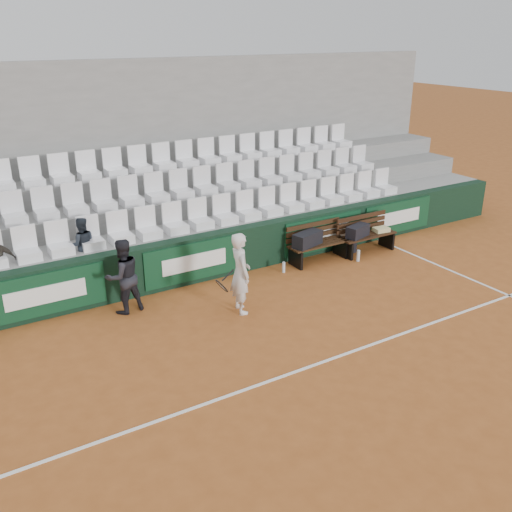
{
  "coord_description": "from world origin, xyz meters",
  "views": [
    {
      "loc": [
        -4.82,
        -6.22,
        5.04
      ],
      "look_at": [
        0.44,
        2.4,
        1.0
      ],
      "focal_mm": 40.0,
      "sensor_mm": 36.0,
      "label": 1
    }
  ],
  "objects_px": {
    "sports_bag_ground": "(346,247)",
    "ball_kid": "(123,276)",
    "bench_left": "(319,252)",
    "bench_right": "(367,243)",
    "sports_bag_left": "(307,239)",
    "spectator_c": "(80,223)",
    "tennis_player": "(240,273)",
    "water_bottle_far": "(358,256)",
    "sports_bag_right": "(358,231)",
    "water_bottle_near": "(284,267)"
  },
  "relations": [
    {
      "from": "ball_kid",
      "to": "tennis_player",
      "type": "bearing_deg",
      "value": 140.3
    },
    {
      "from": "sports_bag_right",
      "to": "sports_bag_ground",
      "type": "bearing_deg",
      "value": 114.57
    },
    {
      "from": "tennis_player",
      "to": "sports_bag_right",
      "type": "bearing_deg",
      "value": 16.02
    },
    {
      "from": "bench_left",
      "to": "sports_bag_right",
      "type": "distance_m",
      "value": 1.1
    },
    {
      "from": "tennis_player",
      "to": "spectator_c",
      "type": "height_order",
      "value": "spectator_c"
    },
    {
      "from": "sports_bag_left",
      "to": "water_bottle_far",
      "type": "relative_size",
      "value": 2.71
    },
    {
      "from": "water_bottle_far",
      "to": "bench_left",
      "type": "bearing_deg",
      "value": 148.27
    },
    {
      "from": "sports_bag_left",
      "to": "water_bottle_near",
      "type": "xyz_separation_m",
      "value": [
        -0.73,
        -0.13,
        -0.49
      ]
    },
    {
      "from": "bench_left",
      "to": "sports_bag_left",
      "type": "relative_size",
      "value": 2.02
    },
    {
      "from": "sports_bag_left",
      "to": "sports_bag_ground",
      "type": "height_order",
      "value": "sports_bag_left"
    },
    {
      "from": "sports_bag_right",
      "to": "spectator_c",
      "type": "relative_size",
      "value": 0.56
    },
    {
      "from": "bench_left",
      "to": "bench_right",
      "type": "bearing_deg",
      "value": -5.82
    },
    {
      "from": "sports_bag_right",
      "to": "tennis_player",
      "type": "xyz_separation_m",
      "value": [
        -3.83,
        -1.1,
        0.2
      ]
    },
    {
      "from": "bench_left",
      "to": "sports_bag_right",
      "type": "bearing_deg",
      "value": -7.75
    },
    {
      "from": "bench_left",
      "to": "tennis_player",
      "type": "bearing_deg",
      "value": -156.13
    },
    {
      "from": "sports_bag_ground",
      "to": "water_bottle_far",
      "type": "height_order",
      "value": "water_bottle_far"
    },
    {
      "from": "sports_bag_left",
      "to": "ball_kid",
      "type": "xyz_separation_m",
      "value": [
        -4.35,
        -0.11,
        0.12
      ]
    },
    {
      "from": "sports_bag_ground",
      "to": "bench_right",
      "type": "bearing_deg",
      "value": -29.86
    },
    {
      "from": "bench_left",
      "to": "sports_bag_left",
      "type": "xyz_separation_m",
      "value": [
        -0.33,
        0.0,
        0.38
      ]
    },
    {
      "from": "sports_bag_ground",
      "to": "water_bottle_far",
      "type": "bearing_deg",
      "value": -102.25
    },
    {
      "from": "sports_bag_left",
      "to": "ball_kid",
      "type": "relative_size",
      "value": 0.51
    },
    {
      "from": "sports_bag_left",
      "to": "tennis_player",
      "type": "distance_m",
      "value": 2.77
    },
    {
      "from": "bench_right",
      "to": "tennis_player",
      "type": "distance_m",
      "value": 4.33
    },
    {
      "from": "sports_bag_ground",
      "to": "sports_bag_right",
      "type": "bearing_deg",
      "value": -65.43
    },
    {
      "from": "bench_left",
      "to": "water_bottle_near",
      "type": "bearing_deg",
      "value": -173.14
    },
    {
      "from": "sports_bag_left",
      "to": "ball_kid",
      "type": "height_order",
      "value": "ball_kid"
    },
    {
      "from": "bench_left",
      "to": "spectator_c",
      "type": "distance_m",
      "value": 5.36
    },
    {
      "from": "bench_left",
      "to": "sports_bag_ground",
      "type": "xyz_separation_m",
      "value": [
        0.91,
        0.11,
        -0.09
      ]
    },
    {
      "from": "bench_left",
      "to": "sports_bag_left",
      "type": "height_order",
      "value": "sports_bag_left"
    },
    {
      "from": "sports_bag_right",
      "to": "water_bottle_near",
      "type": "relative_size",
      "value": 2.51
    },
    {
      "from": "sports_bag_ground",
      "to": "ball_kid",
      "type": "relative_size",
      "value": 0.3
    },
    {
      "from": "sports_bag_ground",
      "to": "ball_kid",
      "type": "height_order",
      "value": "ball_kid"
    },
    {
      "from": "water_bottle_near",
      "to": "ball_kid",
      "type": "distance_m",
      "value": 3.67
    },
    {
      "from": "tennis_player",
      "to": "bench_right",
      "type": "bearing_deg",
      "value": 14.9
    },
    {
      "from": "water_bottle_near",
      "to": "tennis_player",
      "type": "distance_m",
      "value": 2.17
    },
    {
      "from": "sports_bag_right",
      "to": "water_bottle_near",
      "type": "distance_m",
      "value": 2.14
    },
    {
      "from": "sports_bag_left",
      "to": "water_bottle_near",
      "type": "height_order",
      "value": "sports_bag_left"
    },
    {
      "from": "sports_bag_left",
      "to": "spectator_c",
      "type": "relative_size",
      "value": 0.68
    },
    {
      "from": "bench_left",
      "to": "spectator_c",
      "type": "height_order",
      "value": "spectator_c"
    },
    {
      "from": "bench_right",
      "to": "ball_kid",
      "type": "relative_size",
      "value": 1.03
    },
    {
      "from": "water_bottle_near",
      "to": "bench_right",
      "type": "bearing_deg",
      "value": -0.23
    },
    {
      "from": "ball_kid",
      "to": "spectator_c",
      "type": "height_order",
      "value": "spectator_c"
    },
    {
      "from": "bench_right",
      "to": "tennis_player",
      "type": "xyz_separation_m",
      "value": [
        -4.14,
        -1.1,
        0.57
      ]
    },
    {
      "from": "water_bottle_near",
      "to": "bench_left",
      "type": "bearing_deg",
      "value": 6.86
    },
    {
      "from": "bench_right",
      "to": "ball_kid",
      "type": "bearing_deg",
      "value": 179.7
    },
    {
      "from": "sports_bag_left",
      "to": "spectator_c",
      "type": "xyz_separation_m",
      "value": [
        -4.76,
        0.99,
        0.94
      ]
    },
    {
      "from": "water_bottle_far",
      "to": "water_bottle_near",
      "type": "bearing_deg",
      "value": 169.0
    },
    {
      "from": "sports_bag_left",
      "to": "spectator_c",
      "type": "bearing_deg",
      "value": 168.23
    },
    {
      "from": "sports_bag_ground",
      "to": "spectator_c",
      "type": "height_order",
      "value": "spectator_c"
    },
    {
      "from": "water_bottle_near",
      "to": "ball_kid",
      "type": "relative_size",
      "value": 0.17
    }
  ]
}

